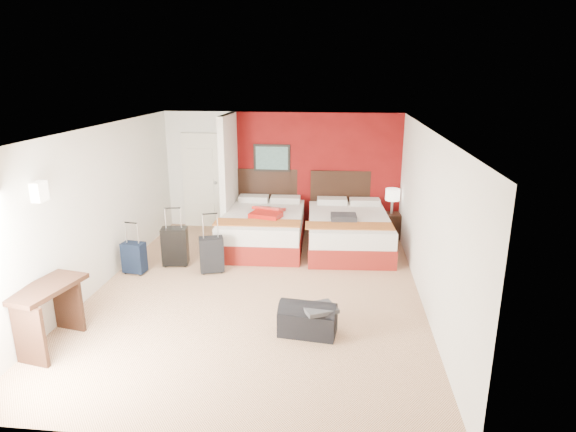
# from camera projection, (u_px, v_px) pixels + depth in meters

# --- Properties ---
(ground) EXTENTS (6.50, 6.50, 0.00)m
(ground) POSITION_uv_depth(u_px,v_px,m) (257.00, 291.00, 7.56)
(ground) COLOR tan
(ground) RESTS_ON ground
(room_walls) EXTENTS (5.02, 6.52, 2.50)m
(room_walls) POSITION_uv_depth(u_px,v_px,m) (192.00, 190.00, 8.70)
(room_walls) COLOR white
(room_walls) RESTS_ON ground
(red_accent_panel) EXTENTS (3.50, 0.04, 2.50)m
(red_accent_panel) POSITION_uv_depth(u_px,v_px,m) (317.00, 173.00, 10.21)
(red_accent_panel) COLOR maroon
(red_accent_panel) RESTS_ON ground
(partition_wall) EXTENTS (0.12, 1.20, 2.50)m
(partition_wall) POSITION_uv_depth(u_px,v_px,m) (229.00, 177.00, 9.80)
(partition_wall) COLOR silver
(partition_wall) RESTS_ON ground
(entry_door) EXTENTS (0.82, 0.06, 2.05)m
(entry_door) POSITION_uv_depth(u_px,v_px,m) (202.00, 181.00, 10.50)
(entry_door) COLOR silver
(entry_door) RESTS_ON ground
(bed_left) EXTENTS (1.61, 2.25, 0.66)m
(bed_left) POSITION_uv_depth(u_px,v_px,m) (263.00, 229.00, 9.48)
(bed_left) COLOR white
(bed_left) RESTS_ON ground
(bed_right) EXTENTS (1.66, 2.28, 0.66)m
(bed_right) POSITION_uv_depth(u_px,v_px,m) (348.00, 232.00, 9.30)
(bed_right) COLOR white
(bed_right) RESTS_ON ground
(red_suitcase_open) EXTENTS (0.75, 0.90, 0.10)m
(red_suitcase_open) POSITION_uv_depth(u_px,v_px,m) (267.00, 212.00, 9.26)
(red_suitcase_open) COLOR #B1150F
(red_suitcase_open) RESTS_ON bed_left
(jacket_bundle) EXTENTS (0.49, 0.40, 0.11)m
(jacket_bundle) POSITION_uv_depth(u_px,v_px,m) (344.00, 217.00, 8.92)
(jacket_bundle) COLOR #313136
(jacket_bundle) RESTS_ON bed_right
(nightstand) EXTENTS (0.41, 0.41, 0.51)m
(nightstand) POSITION_uv_depth(u_px,v_px,m) (391.00, 226.00, 9.95)
(nightstand) COLOR black
(nightstand) RESTS_ON ground
(table_lamp) EXTENTS (0.33, 0.33, 0.52)m
(table_lamp) POSITION_uv_depth(u_px,v_px,m) (392.00, 201.00, 9.80)
(table_lamp) COLOR silver
(table_lamp) RESTS_ON nightstand
(suitcase_black) EXTENTS (0.48, 0.34, 0.66)m
(suitcase_black) POSITION_uv_depth(u_px,v_px,m) (175.00, 248.00, 8.49)
(suitcase_black) COLOR black
(suitcase_black) RESTS_ON ground
(suitcase_charcoal) EXTENTS (0.46, 0.36, 0.59)m
(suitcase_charcoal) POSITION_uv_depth(u_px,v_px,m) (212.00, 256.00, 8.20)
(suitcase_charcoal) COLOR black
(suitcase_charcoal) RESTS_ON ground
(suitcase_navy) EXTENTS (0.40, 0.28, 0.51)m
(suitcase_navy) POSITION_uv_depth(u_px,v_px,m) (134.00, 259.00, 8.17)
(suitcase_navy) COLOR black
(suitcase_navy) RESTS_ON ground
(duffel_bag) EXTENTS (0.78, 0.48, 0.37)m
(duffel_bag) POSITION_uv_depth(u_px,v_px,m) (308.00, 321.00, 6.27)
(duffel_bag) COLOR black
(duffel_bag) RESTS_ON ground
(jacket_draped) EXTENTS (0.52, 0.49, 0.05)m
(jacket_draped) POSITION_uv_depth(u_px,v_px,m) (319.00, 308.00, 6.15)
(jacket_draped) COLOR #3C3D41
(jacket_draped) RESTS_ON duffel_bag
(desk) EXTENTS (0.67, 1.05, 0.81)m
(desk) POSITION_uv_depth(u_px,v_px,m) (50.00, 316.00, 5.94)
(desk) COLOR #331A11
(desk) RESTS_ON ground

